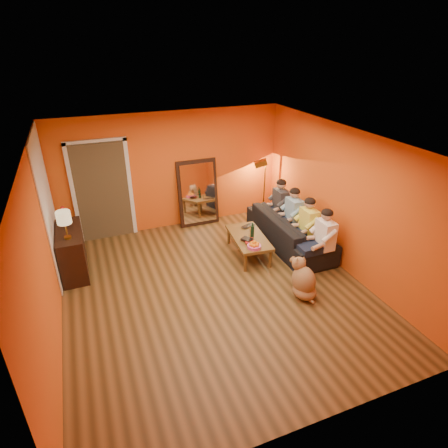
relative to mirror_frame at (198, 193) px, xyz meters
name	(u,v)px	position (x,y,z in m)	size (l,w,h in m)	color
room_shell	(207,215)	(-0.55, -2.26, 0.54)	(5.00, 5.50, 2.60)	brown
white_accent	(48,206)	(-3.04, -0.88, 0.54)	(0.02, 1.90, 2.58)	white
doorway_recess	(102,190)	(-2.05, 0.20, 0.29)	(1.06, 0.30, 2.10)	#3F2D19
door_jamb_left	(74,196)	(-2.62, 0.08, 0.29)	(0.08, 0.06, 2.20)	white
door_jamb_right	(130,189)	(-1.48, 0.08, 0.29)	(0.08, 0.06, 2.20)	white
door_header	(95,141)	(-2.05, 0.08, 1.36)	(1.22, 0.06, 0.08)	white
mirror_frame	(198,193)	(0.00, 0.00, 0.00)	(0.92, 0.06, 1.52)	black
mirror_glass	(198,194)	(0.00, -0.04, 0.00)	(0.78, 0.02, 1.36)	white
sideboard	(72,251)	(-2.79, -1.08, -0.34)	(0.44, 1.18, 0.85)	black
table_lamp	(65,225)	(-2.79, -1.38, 0.34)	(0.24, 0.24, 0.51)	beige
sofa	(289,230)	(1.45, -1.67, -0.42)	(0.90, 2.31, 0.67)	black
coffee_table	(248,245)	(0.48, -1.74, -0.55)	(0.62, 1.22, 0.42)	brown
floor_lamp	(264,190)	(1.55, -0.28, -0.04)	(0.30, 0.24, 1.44)	#AC8B32
dog	(304,278)	(0.78, -3.29, -0.41)	(0.39, 0.60, 0.71)	#AB6B4D
person_far_left	(325,239)	(1.58, -2.67, -0.15)	(0.70, 0.44, 1.22)	white
person_mid_left	(308,227)	(1.58, -2.12, -0.15)	(0.70, 0.44, 1.22)	#E9E54D
person_mid_right	(293,215)	(1.58, -1.57, -0.15)	(0.70, 0.44, 1.22)	#89B7D4
person_far_right	(281,206)	(1.58, -1.02, -0.15)	(0.70, 0.44, 1.22)	#333438
fruit_bowl	(254,244)	(0.38, -2.19, -0.26)	(0.26, 0.26, 0.16)	#DA4D96
wine_bottle	(252,230)	(0.53, -1.79, -0.18)	(0.07, 0.07, 0.31)	black
tumbler	(252,230)	(0.60, -1.62, -0.29)	(0.11, 0.11, 0.10)	#B27F3F
laptop	(250,227)	(0.66, -1.39, -0.33)	(0.31, 0.20, 0.02)	black
book_lower	(245,242)	(0.30, -1.94, -0.33)	(0.18, 0.24, 0.02)	black
book_mid	(245,241)	(0.31, -1.93, -0.31)	(0.17, 0.23, 0.02)	#A81813
book_upper	(245,241)	(0.30, -1.95, -0.29)	(0.15, 0.21, 0.02)	black
vase	(67,221)	(-2.79, -0.83, 0.18)	(0.17, 0.17, 0.18)	black
flowers	(64,209)	(-2.79, -0.83, 0.41)	(0.17, 0.17, 0.39)	#A81813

